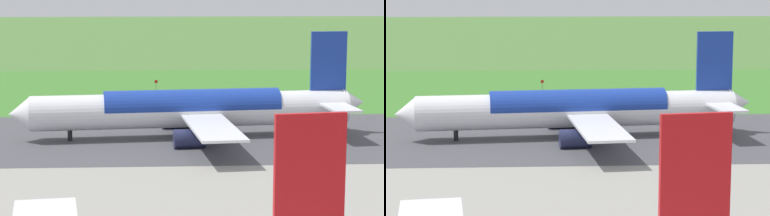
{
  "view_description": "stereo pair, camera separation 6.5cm",
  "coord_description": "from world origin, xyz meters",
  "views": [
    {
      "loc": [
        11.21,
        115.28,
        23.41
      ],
      "look_at": [
        5.21,
        0.0,
        4.5
      ],
      "focal_mm": 72.88,
      "sensor_mm": 36.0,
      "label": 1
    },
    {
      "loc": [
        11.14,
        115.29,
        23.41
      ],
      "look_at": [
        5.21,
        0.0,
        4.5
      ],
      "focal_mm": 72.88,
      "sensor_mm": 36.0,
      "label": 2
    }
  ],
  "objects": [
    {
      "name": "ground_plane",
      "position": [
        0.0,
        0.0,
        0.0
      ],
      "size": [
        800.0,
        800.0,
        0.0
      ],
      "primitive_type": "plane",
      "color": "#477233"
    },
    {
      "name": "airliner_main",
      "position": [
        4.83,
        -0.04,
        4.35
      ],
      "size": [
        54.15,
        44.37,
        15.88
      ],
      "color": "white",
      "rests_on": "ground"
    },
    {
      "name": "no_stopping_sign",
      "position": [
        10.32,
        -45.93,
        1.72
      ],
      "size": [
        0.6,
        0.1,
        2.92
      ],
      "color": "slate",
      "rests_on": "ground"
    },
    {
      "name": "traffic_cone_orange",
      "position": [
        15.59,
        -47.01,
        0.28
      ],
      "size": [
        0.4,
        0.4,
        0.55
      ],
      "primitive_type": "cone",
      "color": "orange",
      "rests_on": "ground"
    },
    {
      "name": "grass_verge_foreground",
      "position": [
        0.0,
        -48.53,
        0.02
      ],
      "size": [
        600.0,
        80.0,
        0.04
      ],
      "primitive_type": "cube",
      "color": "#3C782B",
      "rests_on": "ground"
    },
    {
      "name": "runway_asphalt",
      "position": [
        0.0,
        0.0,
        0.03
      ],
      "size": [
        600.0,
        37.56,
        0.06
      ],
      "primitive_type": "cube",
      "color": "#47474C",
      "rests_on": "ground"
    }
  ]
}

